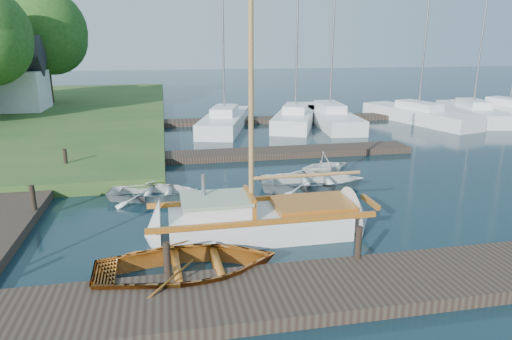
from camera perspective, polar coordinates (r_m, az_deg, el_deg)
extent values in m
plane|color=black|center=(15.56, 0.00, -4.26)|extent=(160.00, 160.00, 0.00)
cube|color=#2E221B|center=(10.22, 6.83, -14.76)|extent=(18.00, 2.20, 0.30)
cube|color=#2E221B|center=(17.89, -27.45, -2.90)|extent=(2.20, 18.00, 0.30)
cube|color=#2E221B|center=(22.02, 1.79, 2.14)|extent=(14.00, 1.60, 0.30)
cube|color=#2E221B|center=(33.36, 11.61, 6.48)|extent=(30.00, 1.60, 0.30)
cylinder|color=black|center=(10.42, -11.05, -10.88)|extent=(0.16, 0.16, 0.80)
cylinder|color=black|center=(11.30, 12.68, -8.80)|extent=(0.16, 0.16, 0.80)
cylinder|color=black|center=(15.62, -26.11, -3.13)|extent=(0.16, 0.16, 0.80)
cylinder|color=black|center=(20.31, -22.73, 1.34)|extent=(0.16, 0.16, 0.80)
cube|color=silver|center=(13.11, 0.28, -7.10)|extent=(5.01, 2.02, 0.90)
cone|color=silver|center=(14.01, 12.66, -5.96)|extent=(1.31, 1.96, 1.96)
cone|color=silver|center=(12.89, -12.79, -7.93)|extent=(1.01, 1.96, 1.96)
cube|color=brown|center=(13.79, -0.51, -3.66)|extent=(6.20, 0.14, 0.14)
cube|color=brown|center=(12.07, 1.20, -6.56)|extent=(6.20, 0.14, 0.14)
cube|color=brown|center=(13.98, 14.09, -3.88)|extent=(0.12, 1.10, 0.14)
cube|color=silver|center=(12.69, -5.04, -4.70)|extent=(1.80, 1.41, 0.44)
cube|color=#99B18D|center=(12.61, -5.07, -3.63)|extent=(1.90, 1.51, 0.08)
cube|color=brown|center=(12.80, -0.81, -4.09)|extent=(0.12, 1.40, 0.60)
cylinder|color=slate|center=(12.76, -6.60, -1.88)|extent=(0.12, 0.12, 0.60)
cube|color=brown|center=(13.31, 7.06, -4.33)|extent=(2.20, 1.51, 0.20)
cylinder|color=#9C6037|center=(12.06, -0.64, 13.65)|extent=(0.14, 0.14, 8.40)
cylinder|color=#9C6037|center=(12.97, 6.36, -0.66)|extent=(3.20, 0.11, 0.10)
imported|color=brown|center=(10.81, -8.49, -11.29)|extent=(4.32, 3.16, 0.87)
imported|color=silver|center=(16.43, -12.70, -2.38)|extent=(3.43, 2.69, 0.65)
imported|color=silver|center=(17.12, 7.09, -1.07)|extent=(4.29, 3.35, 0.81)
imported|color=silver|center=(18.70, 8.77, 0.85)|extent=(2.54, 2.32, 1.15)
cube|color=silver|center=(29.14, -3.94, 6.06)|extent=(4.44, 8.49, 0.90)
cube|color=silver|center=(29.03, -3.96, 7.42)|extent=(2.16, 3.15, 0.50)
cylinder|color=slate|center=(28.74, -4.14, 16.52)|extent=(0.12, 0.12, 9.69)
cube|color=silver|center=(30.20, 4.93, 6.38)|extent=(4.89, 7.72, 0.90)
cube|color=silver|center=(30.10, 4.96, 7.70)|extent=(2.29, 2.95, 0.50)
cylinder|color=slate|center=(29.82, 5.18, 16.63)|extent=(0.12, 0.12, 9.85)
cube|color=silver|center=(31.22, 9.17, 6.55)|extent=(3.10, 9.56, 0.90)
cube|color=silver|center=(31.12, 9.23, 7.82)|extent=(1.71, 3.41, 0.50)
cylinder|color=slate|center=(30.85, 9.64, 16.92)|extent=(0.12, 0.12, 10.36)
cube|color=silver|center=(33.33, 19.58, 6.41)|extent=(4.44, 9.23, 0.90)
cube|color=silver|center=(33.23, 19.69, 7.60)|extent=(2.16, 3.39, 0.50)
cylinder|color=slate|center=(32.98, 20.55, 16.50)|extent=(0.12, 0.12, 10.83)
cube|color=silver|center=(35.86, 25.42, 6.40)|extent=(3.91, 8.58, 0.90)
cube|color=silver|center=(35.78, 25.55, 7.51)|extent=(1.98, 3.13, 0.50)
cylinder|color=slate|center=(35.53, 26.42, 14.64)|extent=(0.12, 0.12, 9.45)
cube|color=silver|center=(38.14, 29.03, 6.42)|extent=(4.35, 8.94, 0.90)
cube|color=silver|center=(38.05, 29.17, 7.46)|extent=(2.13, 3.29, 0.50)
cube|color=silver|center=(38.16, -28.57, 8.70)|extent=(5.00, 4.00, 2.80)
cube|color=#28292E|center=(38.02, -29.06, 12.33)|extent=(5.25, 2.88, 2.88)
cylinder|color=#332114|center=(41.47, -24.41, 10.22)|extent=(0.36, 0.36, 3.67)
sphere|color=#1E4915|center=(41.37, -25.01, 15.41)|extent=(6.73, 6.73, 6.73)
sphere|color=#1E4915|center=(40.96, -24.32, 14.78)|extent=(5.71, 5.71, 5.71)
sphere|color=#1E4915|center=(41.87, -25.55, 16.32)|extent=(6.12, 6.12, 6.12)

